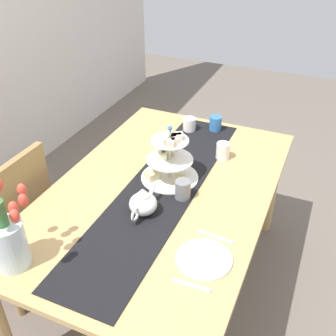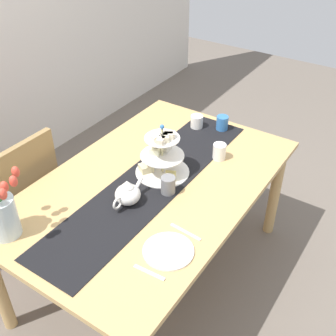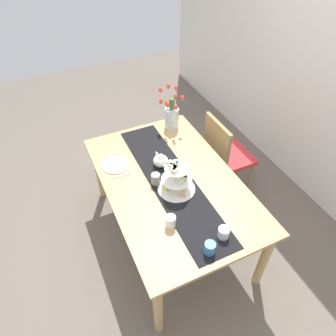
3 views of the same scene
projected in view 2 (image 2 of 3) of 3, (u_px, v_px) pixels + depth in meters
name	position (u px, v px, depth m)	size (l,w,h in m)	color
ground_plane	(154.00, 272.00, 2.71)	(8.00, 8.00, 0.00)	#6B6056
dining_table	(152.00, 195.00, 2.34)	(1.66, 1.05, 0.72)	tan
chair_left	(20.00, 196.00, 2.54)	(0.42, 0.42, 0.91)	olive
table_runner	(152.00, 182.00, 2.28)	(1.57, 0.35, 0.00)	black
tiered_cake_stand	(162.00, 157.00, 2.29)	(0.30, 0.30, 0.30)	beige
teapot	(128.00, 194.00, 2.11)	(0.24, 0.13, 0.14)	white
tulip_vase	(0.00, 210.00, 1.88)	(0.25, 0.22, 0.42)	silver
cream_jug	(197.00, 122.00, 2.73)	(0.08, 0.08, 0.09)	white
dinner_plate_left	(168.00, 251.00, 1.87)	(0.23, 0.23, 0.01)	white
fork_left	(149.00, 273.00, 1.77)	(0.02, 0.15, 0.01)	silver
knife_left	(186.00, 232.00, 1.97)	(0.01, 0.17, 0.01)	silver
mug_grey	(168.00, 185.00, 2.18)	(0.08, 0.08, 0.10)	slate
mug_white_text	(219.00, 152.00, 2.44)	(0.08, 0.08, 0.10)	white
mug_orange	(222.00, 123.00, 2.71)	(0.08, 0.08, 0.10)	#3370B7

